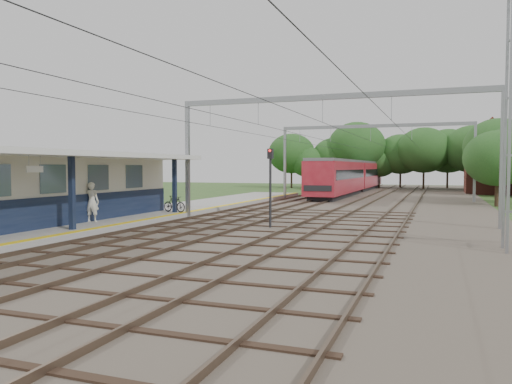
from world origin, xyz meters
The scene contains 14 objects.
ground centered at (0.00, 0.00, 0.00)m, with size 160.00×160.00×0.00m, color #2D4C1E.
ballast_bed centered at (4.00, 30.00, 0.05)m, with size 18.00×90.00×0.10m, color #473D33.
platform centered at (-7.50, 14.00, 0.17)m, with size 5.00×52.00×0.35m, color gray.
yellow_stripe centered at (-5.25, 14.00, 0.35)m, with size 0.45×52.00×0.01m, color yellow.
station_building centered at (-8.88, 7.00, 2.04)m, with size 3.41×18.00×3.40m.
canopy centered at (-7.77, 6.00, 3.64)m, with size 6.40×20.00×3.44m.
rail_tracks centered at (1.50, 30.00, 0.18)m, with size 11.80×88.00×0.15m.
catenary_system centered at (3.39, 25.28, 5.51)m, with size 17.22×88.00×7.00m.
tree_band centered at (3.84, 57.12, 4.92)m, with size 31.72×30.88×8.82m.
house_far centered at (16.00, 52.00, 3.23)m, with size 8.00×6.12×8.66m.
person centered at (-7.10, 8.82, 1.35)m, with size 0.73×0.48×1.99m, color silver.
bicycle centered at (-5.93, 15.00, 0.85)m, with size 0.47×1.66×1.00m, color black.
train centered at (-0.50, 47.67, 2.11)m, with size 2.88×35.82×3.78m.
signal_post centered at (1.35, 11.66, 2.43)m, with size 0.30×0.27×3.99m.
Camera 1 is at (9.18, -11.62, 3.07)m, focal length 35.00 mm.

